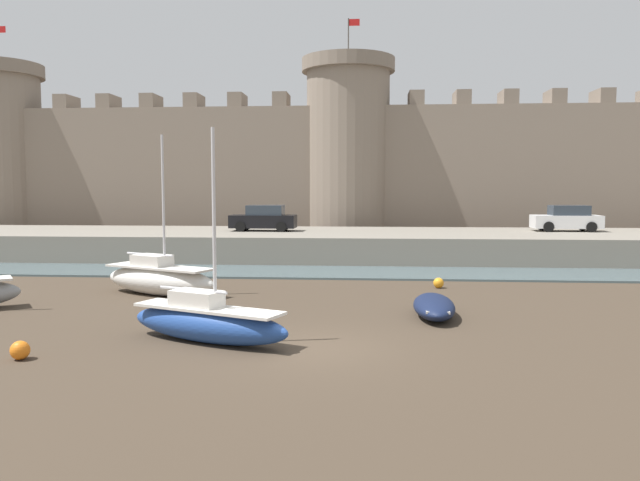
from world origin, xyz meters
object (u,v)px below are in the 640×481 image
sailboat_foreground_right (207,321)px  mooring_buoy_mid_mud (20,350)px  rowboat_midflat_left (434,306)px  mooring_buoy_near_channel (439,283)px  sailboat_foreground_left (159,278)px  car_quay_centre_west (264,219)px  car_quay_east (567,219)px

sailboat_foreground_right → mooring_buoy_mid_mud: bearing=-153.6°
rowboat_midflat_left → mooring_buoy_near_channel: rowboat_midflat_left is taller
sailboat_foreground_left → car_quay_centre_west: bearing=82.7°
sailboat_foreground_right → sailboat_foreground_left: 8.37m
sailboat_foreground_right → car_quay_centre_west: sailboat_foreground_right is taller
mooring_buoy_mid_mud → sailboat_foreground_left: bearing=87.8°
mooring_buoy_near_channel → mooring_buoy_mid_mud: bearing=-134.3°
sailboat_foreground_right → rowboat_midflat_left: size_ratio=1.66×
rowboat_midflat_left → sailboat_foreground_left: 11.16m
mooring_buoy_near_channel → car_quay_centre_west: car_quay_centre_west is taller
sailboat_foreground_right → sailboat_foreground_left: bearing=117.7°
car_quay_east → car_quay_centre_west: size_ratio=1.00×
rowboat_midflat_left → car_quay_centre_west: car_quay_centre_west is taller
sailboat_foreground_right → sailboat_foreground_left: size_ratio=0.93×
sailboat_foreground_left → mooring_buoy_mid_mud: bearing=-92.2°
mooring_buoy_mid_mud → car_quay_east: car_quay_east is taller
sailboat_foreground_left → car_quay_east: size_ratio=1.55×
sailboat_foreground_right → rowboat_midflat_left: 7.78m
car_quay_east → sailboat_foreground_left: bearing=-143.2°
sailboat_foreground_left → mooring_buoy_mid_mud: size_ratio=13.26×
mooring_buoy_mid_mud → car_quay_centre_west: bearing=84.7°
sailboat_foreground_left → mooring_buoy_mid_mud: 9.55m
sailboat_foreground_left → sailboat_foreground_right: bearing=-62.3°
sailboat_foreground_right → car_quay_east: size_ratio=1.44×
sailboat_foreground_right → mooring_buoy_mid_mud: size_ratio=12.35×
sailboat_foreground_right → rowboat_midflat_left: (6.71, 3.94, -0.22)m
car_quay_centre_west → sailboat_foreground_left: bearing=-97.3°
sailboat_foreground_right → car_quay_east: sailboat_foreground_right is taller
mooring_buoy_near_channel → car_quay_centre_west: (-9.58, 11.85, 2.15)m
sailboat_foreground_left → car_quay_east: (20.78, 15.57, 1.70)m
mooring_buoy_mid_mud → car_quay_east: (21.16, 25.10, 2.13)m
sailboat_foreground_left → car_quay_centre_west: 14.64m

